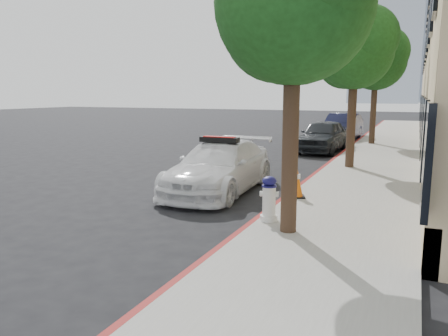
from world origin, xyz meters
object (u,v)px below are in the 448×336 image
object	(u,v)px
parked_car_mid	(323,136)
parked_car_far	(342,127)
police_car	(220,167)
traffic_cone	(297,182)
fire_hydrant	(269,199)

from	to	relation	value
parked_car_mid	parked_car_far	distance (m)	5.64
police_car	traffic_cone	bearing A→B (deg)	-11.92
police_car	parked_car_far	xyz separation A→B (m)	(0.96, 15.27, 0.07)
parked_car_mid	fire_hydrant	distance (m)	12.34
police_car	traffic_cone	distance (m)	2.34
police_car	traffic_cone	size ratio (longest dim) A/B	6.29
police_car	fire_hydrant	bearing A→B (deg)	-50.81
parked_car_far	police_car	bearing A→B (deg)	-90.33
police_car	parked_car_mid	bearing A→B (deg)	82.44
parked_car_mid	traffic_cone	xyz separation A→B (m)	(1.35, -10.03, -0.21)
parked_car_mid	parked_car_far	bearing A→B (deg)	93.38
police_car	parked_car_mid	distance (m)	9.67
parked_car_mid	police_car	bearing A→B (deg)	-92.13
police_car	parked_car_far	size ratio (longest dim) A/B	1.04
traffic_cone	parked_car_mid	bearing A→B (deg)	97.68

